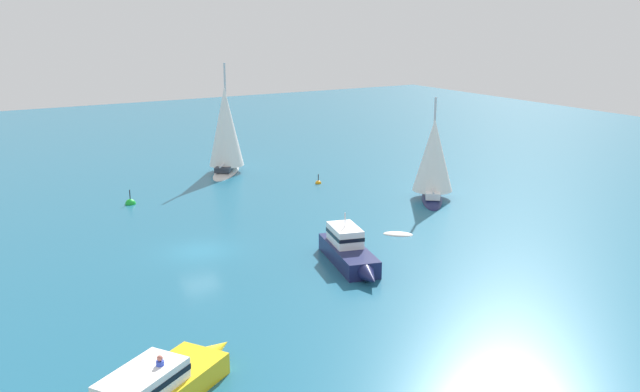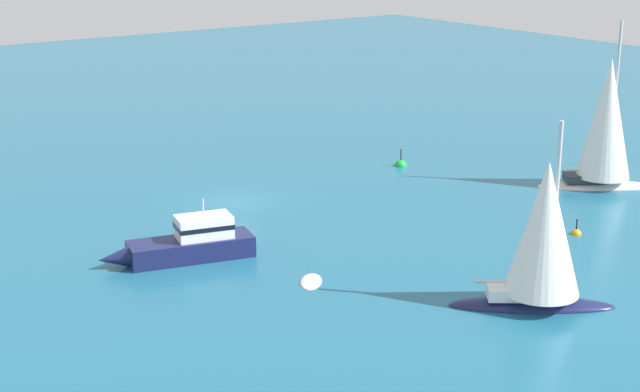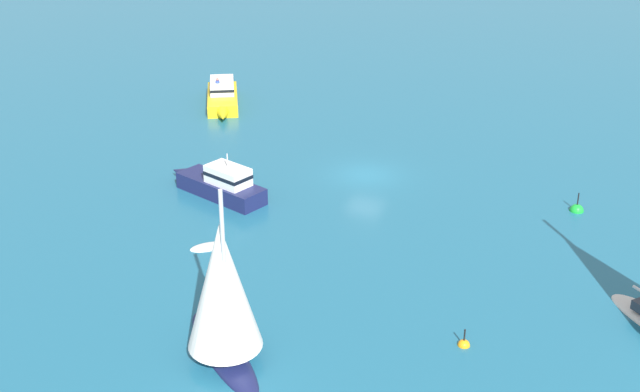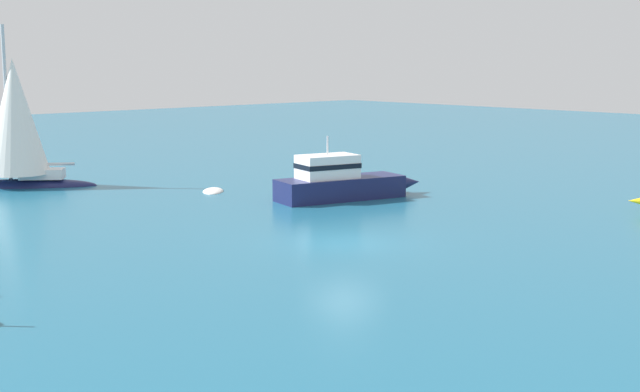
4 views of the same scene
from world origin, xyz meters
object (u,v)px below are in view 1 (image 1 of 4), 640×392
(launch, at_px, (349,251))
(channel_buoy, at_px, (318,183))
(sloop, at_px, (226,133))
(mooring_buoy, at_px, (131,204))
(tender, at_px, (398,234))
(powerboat, at_px, (157,386))
(ketch, at_px, (433,161))

(launch, bearing_deg, channel_buoy, 168.90)
(sloop, height_order, mooring_buoy, sloop)
(tender, relative_size, channel_buoy, 1.97)
(powerboat, relative_size, tender, 3.47)
(ketch, bearing_deg, powerboat, 160.10)
(channel_buoy, distance_m, mooring_buoy, 17.14)
(ketch, relative_size, channel_buoy, 7.66)
(ketch, distance_m, tender, 11.22)
(powerboat, bearing_deg, channel_buoy, 16.86)
(tender, bearing_deg, channel_buoy, 120.83)
(ketch, height_order, mooring_buoy, ketch)
(ketch, relative_size, mooring_buoy, 5.44)
(ketch, xyz_separation_m, channel_buoy, (-5.75, 9.45, -3.23))
(powerboat, relative_size, mooring_buoy, 4.85)
(ketch, height_order, channel_buoy, ketch)
(sloop, relative_size, tender, 4.80)
(powerboat, bearing_deg, launch, -0.80)
(launch, xyz_separation_m, mooring_buoy, (-8.04, 21.05, -0.85))
(tender, xyz_separation_m, channel_buoy, (2.74, 16.05, 0.01))
(ketch, height_order, tender, ketch)
(mooring_buoy, bearing_deg, tender, -51.21)
(sloop, bearing_deg, launch, -151.96)
(powerboat, height_order, ketch, ketch)
(sloop, xyz_separation_m, ketch, (11.17, -18.27, -0.73))
(powerboat, bearing_deg, sloop, 30.26)
(sloop, distance_m, mooring_buoy, 14.17)
(sloop, distance_m, powerboat, 42.52)
(launch, bearing_deg, mooring_buoy, -145.16)
(channel_buoy, bearing_deg, ketch, -58.70)
(powerboat, distance_m, ketch, 36.12)
(sloop, height_order, launch, sloop)
(ketch, xyz_separation_m, mooring_buoy, (-22.80, 11.21, -3.23))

